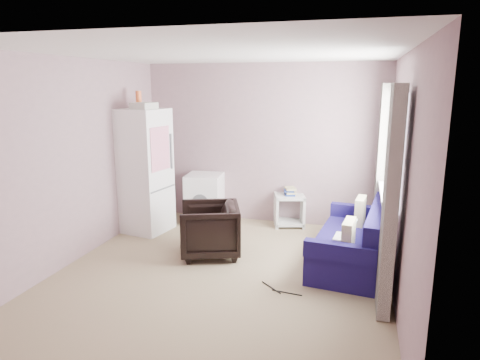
# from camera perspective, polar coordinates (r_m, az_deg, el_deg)

# --- Properties ---
(room) EXTENTS (3.84, 4.24, 2.54)m
(room) POSITION_cam_1_polar(r_m,az_deg,el_deg) (4.77, -2.28, 1.48)
(room) COLOR #958162
(room) RESTS_ON ground
(armchair) EXTENTS (0.90, 0.92, 0.75)m
(armchair) POSITION_cam_1_polar(r_m,az_deg,el_deg) (5.56, -4.08, -6.29)
(armchair) COLOR black
(armchair) RESTS_ON ground
(fridge) EXTENTS (0.73, 0.72, 2.08)m
(fridge) POSITION_cam_1_polar(r_m,az_deg,el_deg) (6.49, -12.59, 1.28)
(fridge) COLOR white
(fridge) RESTS_ON ground
(washing_machine) EXTENTS (0.60, 0.60, 0.78)m
(washing_machine) POSITION_cam_1_polar(r_m,az_deg,el_deg) (6.90, -4.75, -2.27)
(washing_machine) COLOR white
(washing_machine) RESTS_ON ground
(side_table) EXTENTS (0.56, 0.56, 0.61)m
(side_table) POSITION_cam_1_polar(r_m,az_deg,el_deg) (6.75, 6.58, -3.66)
(side_table) COLOR silver
(side_table) RESTS_ON ground
(sofa) EXTENTS (0.96, 1.77, 0.76)m
(sofa) POSITION_cam_1_polar(r_m,az_deg,el_deg) (5.47, 15.00, -8.12)
(sofa) COLOR #1A1255
(sofa) RESTS_ON ground
(window_dressing) EXTENTS (0.17, 2.62, 2.18)m
(window_dressing) POSITION_cam_1_polar(r_m,az_deg,el_deg) (5.26, 18.81, 0.24)
(window_dressing) COLOR white
(window_dressing) RESTS_ON ground
(floor_cables) EXTENTS (0.48, 0.23, 0.01)m
(floor_cables) POSITION_cam_1_polar(r_m,az_deg,el_deg) (4.78, 5.21, -14.40)
(floor_cables) COLOR black
(floor_cables) RESTS_ON ground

